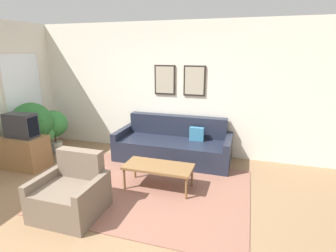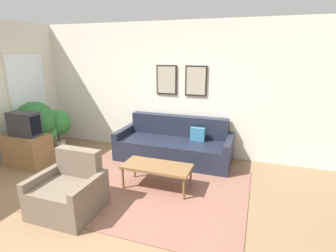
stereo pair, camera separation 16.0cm
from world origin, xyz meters
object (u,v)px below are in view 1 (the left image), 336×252
object	(u,v)px
potted_plant_tall	(32,123)
couch	(174,146)
armchair	(71,194)
tv	(21,125)
coffee_table	(158,168)

from	to	relation	value
potted_plant_tall	couch	bearing A→B (deg)	16.58
couch	armchair	world-z (taller)	couch
tv	potted_plant_tall	xyz separation A→B (m)	(-0.13, 0.38, -0.06)
coffee_table	armchair	bearing A→B (deg)	-132.91
potted_plant_tall	coffee_table	bearing A→B (deg)	-8.18
potted_plant_tall	tv	bearing A→B (deg)	-71.63
couch	coffee_table	bearing A→B (deg)	-85.45
couch	potted_plant_tall	size ratio (longest dim) A/B	1.96
coffee_table	tv	distance (m)	2.70
potted_plant_tall	armchair	bearing A→B (deg)	-36.05
coffee_table	potted_plant_tall	world-z (taller)	potted_plant_tall
coffee_table	tv	size ratio (longest dim) A/B	1.90
coffee_table	potted_plant_tall	size ratio (longest dim) A/B	0.93
couch	coffee_table	distance (m)	1.20
couch	tv	world-z (taller)	tv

